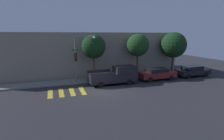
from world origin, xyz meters
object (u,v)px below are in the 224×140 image
(tree_near_corner, at_px, (94,47))
(sedan_middle, at_px, (193,71))
(traffic_light_pole, at_px, (80,53))
(pickup_truck, at_px, (115,75))
(tree_midblock, at_px, (138,45))
(tree_far_end, at_px, (173,45))
(sedan_near_corner, at_px, (157,74))

(tree_near_corner, bearing_deg, sedan_middle, -9.96)
(traffic_light_pole, bearing_deg, pickup_truck, -19.26)
(tree_near_corner, xyz_separation_m, tree_midblock, (5.73, -0.00, 0.05))
(sedan_middle, bearing_deg, traffic_light_pole, 174.98)
(sedan_middle, relative_size, tree_far_end, 0.77)
(pickup_truck, xyz_separation_m, tree_near_corner, (-1.89, 2.23, 3.08))
(pickup_truck, xyz_separation_m, sedan_near_corner, (5.41, 0.00, -0.21))
(traffic_light_pole, xyz_separation_m, tree_far_end, (12.91, 0.96, 0.53))
(tree_midblock, xyz_separation_m, tree_far_end, (5.43, 0.00, -0.08))
(sedan_near_corner, height_order, tree_far_end, tree_far_end)
(sedan_near_corner, xyz_separation_m, tree_far_end, (3.86, 2.23, 3.26))
(traffic_light_pole, height_order, sedan_near_corner, traffic_light_pole)
(sedan_near_corner, relative_size, sedan_middle, 1.02)
(tree_near_corner, relative_size, tree_midblock, 0.99)
(traffic_light_pole, relative_size, sedan_near_corner, 1.17)
(pickup_truck, relative_size, tree_far_end, 0.91)
(sedan_middle, bearing_deg, tree_near_corner, 170.04)
(tree_far_end, bearing_deg, tree_midblock, -180.00)
(pickup_truck, height_order, tree_far_end, tree_far_end)
(traffic_light_pole, relative_size, tree_far_end, 0.92)
(pickup_truck, bearing_deg, tree_midblock, 30.17)
(pickup_truck, bearing_deg, tree_near_corner, 130.25)
(sedan_middle, distance_m, tree_far_end, 4.25)
(pickup_truck, relative_size, sedan_middle, 1.18)
(sedan_near_corner, distance_m, tree_far_end, 5.52)
(traffic_light_pole, xyz_separation_m, tree_midblock, (7.48, 0.96, 0.61))
(traffic_light_pole, height_order, pickup_truck, traffic_light_pole)
(tree_near_corner, relative_size, tree_far_end, 0.95)
(sedan_middle, distance_m, tree_near_corner, 13.32)
(pickup_truck, relative_size, sedan_near_corner, 1.16)
(sedan_middle, bearing_deg, tree_midblock, 162.28)
(traffic_light_pole, height_order, tree_near_corner, tree_near_corner)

